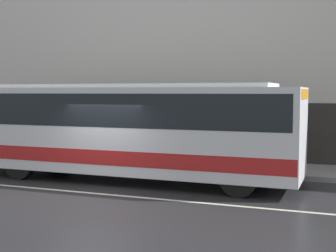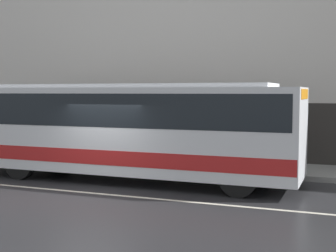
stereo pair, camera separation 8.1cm
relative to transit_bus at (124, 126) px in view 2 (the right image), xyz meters
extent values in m
plane|color=#262628|center=(-0.01, -2.14, -1.76)|extent=(60.00, 60.00, 0.00)
cube|color=gray|center=(-0.01, 3.24, -1.67)|extent=(60.00, 2.75, 0.18)
cube|color=silver|center=(-0.01, 4.76, 3.15)|extent=(60.00, 0.30, 9.82)
cube|color=#2D2B28|center=(-0.01, 4.60, -0.53)|extent=(60.00, 0.06, 2.45)
cube|color=beige|center=(-0.01, -2.14, -1.76)|extent=(54.00, 0.14, 0.01)
cube|color=silver|center=(-0.01, 0.00, -0.08)|extent=(11.31, 2.56, 2.65)
cube|color=#B21E1E|center=(-0.01, 0.00, -0.86)|extent=(11.25, 2.58, 0.45)
cube|color=black|center=(-0.01, 0.00, 0.56)|extent=(10.97, 2.58, 1.01)
cube|color=orange|center=(5.60, 0.00, 1.05)|extent=(0.12, 1.92, 0.28)
cube|color=silver|center=(-0.01, 0.00, 1.30)|extent=(9.61, 2.17, 0.12)
cylinder|color=black|center=(4.05, -1.12, -1.23)|extent=(1.06, 0.28, 1.06)
cylinder|color=black|center=(4.05, 1.12, -1.23)|extent=(1.06, 0.28, 1.06)
cylinder|color=black|center=(-3.26, -1.12, -1.23)|extent=(1.06, 0.28, 1.06)
cylinder|color=black|center=(-3.26, 1.12, -1.23)|extent=(1.06, 0.28, 1.06)
cylinder|color=#333338|center=(-0.36, 2.85, -0.89)|extent=(0.36, 0.36, 1.40)
sphere|color=tan|center=(-0.36, 2.85, -0.06)|extent=(0.26, 0.26, 0.26)
camera|label=1|loc=(6.78, -13.58, 1.11)|focal=50.00mm
camera|label=2|loc=(6.86, -13.55, 1.11)|focal=50.00mm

